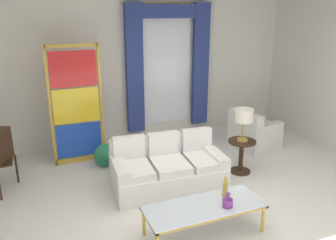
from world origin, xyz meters
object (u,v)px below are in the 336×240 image
(table_lamp_brass, at_px, (244,117))
(bottle_blue_decanter, at_px, (225,188))
(armchair_white, at_px, (253,134))
(coffee_table, at_px, (204,208))
(stained_glass_divider, at_px, (77,108))
(bottle_crystal_tall, at_px, (228,202))
(peacock_figurine, at_px, (107,157))
(couch_white_long, at_px, (167,168))
(round_side_table, at_px, (241,153))

(table_lamp_brass, bearing_deg, bottle_blue_decanter, -131.25)
(armchair_white, bearing_deg, coffee_table, -136.17)
(stained_glass_divider, bearing_deg, armchair_white, -10.13)
(bottle_crystal_tall, distance_m, peacock_figurine, 2.70)
(bottle_blue_decanter, distance_m, table_lamp_brass, 1.70)
(armchair_white, xyz_separation_m, peacock_figurine, (-3.04, 0.14, -0.07))
(bottle_blue_decanter, height_order, bottle_crystal_tall, bottle_blue_decanter)
(coffee_table, relative_size, stained_glass_divider, 0.69)
(armchair_white, bearing_deg, peacock_figurine, 177.29)
(coffee_table, bearing_deg, bottle_crystal_tall, -26.98)
(couch_white_long, distance_m, table_lamp_brass, 1.57)
(armchair_white, bearing_deg, table_lamp_brass, -134.57)
(round_side_table, height_order, table_lamp_brass, table_lamp_brass)
(coffee_table, relative_size, table_lamp_brass, 2.68)
(peacock_figurine, relative_size, round_side_table, 1.01)
(couch_white_long, bearing_deg, bottle_crystal_tall, -81.69)
(bottle_blue_decanter, relative_size, bottle_crystal_tall, 1.40)
(peacock_figurine, height_order, round_side_table, round_side_table)
(armchair_white, relative_size, table_lamp_brass, 1.68)
(couch_white_long, height_order, stained_glass_divider, stained_glass_divider)
(armchair_white, distance_m, peacock_figurine, 3.04)
(bottle_crystal_tall, bearing_deg, coffee_table, 153.02)
(peacock_figurine, xyz_separation_m, table_lamp_brass, (2.15, -1.05, 0.81))
(couch_white_long, relative_size, armchair_white, 1.90)
(bottle_blue_decanter, height_order, stained_glass_divider, stained_glass_divider)
(bottle_crystal_tall, relative_size, peacock_figurine, 0.35)
(peacock_figurine, distance_m, round_side_table, 2.39)
(bottle_blue_decanter, distance_m, armchair_white, 2.90)
(armchair_white, bearing_deg, stained_glass_divider, 169.87)
(bottle_blue_decanter, relative_size, round_side_table, 0.49)
(coffee_table, xyz_separation_m, peacock_figurine, (-0.72, 2.37, -0.16))
(couch_white_long, distance_m, coffee_table, 1.37)
(couch_white_long, bearing_deg, table_lamp_brass, -1.66)
(round_side_table, relative_size, table_lamp_brass, 1.04)
(stained_glass_divider, height_order, round_side_table, stained_glass_divider)
(stained_glass_divider, relative_size, round_side_table, 3.70)
(couch_white_long, xyz_separation_m, bottle_blue_decanter, (0.32, -1.26, 0.22))
(armchair_white, xyz_separation_m, stained_glass_divider, (-3.45, 0.62, 0.77))
(bottle_crystal_tall, bearing_deg, stained_glass_divider, 114.95)
(bottle_blue_decanter, xyz_separation_m, round_side_table, (1.07, 1.22, -0.17))
(table_lamp_brass, bearing_deg, couch_white_long, 178.34)
(coffee_table, bearing_deg, armchair_white, 43.83)
(bottle_blue_decanter, xyz_separation_m, table_lamp_brass, (1.07, 1.22, 0.50))
(table_lamp_brass, bearing_deg, stained_glass_divider, 149.26)
(coffee_table, height_order, armchair_white, armchair_white)
(bottle_blue_decanter, distance_m, bottle_crystal_tall, 0.26)
(bottle_crystal_tall, xyz_separation_m, round_side_table, (1.17, 1.45, -0.12))
(bottle_blue_decanter, height_order, table_lamp_brass, table_lamp_brass)
(stained_glass_divider, xyz_separation_m, round_side_table, (2.56, -1.52, -0.70))
(couch_white_long, relative_size, round_side_table, 3.06)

